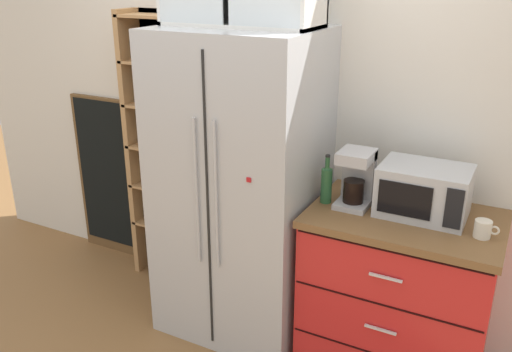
% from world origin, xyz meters
% --- Properties ---
extents(ground_plane, '(10.79, 10.79, 0.00)m').
position_xyz_m(ground_plane, '(0.00, 0.00, 0.00)').
color(ground_plane, olive).
extents(wall_back_cream, '(5.08, 0.10, 2.55)m').
position_xyz_m(wall_back_cream, '(0.00, 0.40, 1.27)').
color(wall_back_cream, silver).
rests_on(wall_back_cream, ground).
extents(refrigerator, '(0.89, 0.74, 1.83)m').
position_xyz_m(refrigerator, '(0.00, -0.01, 0.92)').
color(refrigerator, '#B7BABF').
rests_on(refrigerator, ground).
extents(pantry_shelf_column, '(0.56, 0.25, 1.88)m').
position_xyz_m(pantry_shelf_column, '(-0.74, 0.30, 0.96)').
color(pantry_shelf_column, brown).
rests_on(pantry_shelf_column, ground).
extents(counter_cabinet, '(0.97, 0.68, 0.93)m').
position_xyz_m(counter_cabinet, '(0.96, 0.03, 0.47)').
color(counter_cabinet, red).
rests_on(counter_cabinet, ground).
extents(microwave, '(0.44, 0.33, 0.26)m').
position_xyz_m(microwave, '(1.02, 0.08, 1.06)').
color(microwave, '#B7BABF').
rests_on(microwave, counter_cabinet).
extents(coffee_maker, '(0.17, 0.20, 0.31)m').
position_xyz_m(coffee_maker, '(0.68, 0.03, 1.09)').
color(coffee_maker, '#B7B7BC').
rests_on(coffee_maker, counter_cabinet).
extents(mug_cream, '(0.11, 0.08, 0.09)m').
position_xyz_m(mug_cream, '(1.33, -0.05, 0.98)').
color(mug_cream, silver).
rests_on(mug_cream, counter_cabinet).
extents(mug_navy, '(0.12, 0.09, 0.09)m').
position_xyz_m(mug_navy, '(0.96, -0.02, 0.98)').
color(mug_navy, navy).
rests_on(mug_navy, counter_cabinet).
extents(bottle_green, '(0.06, 0.06, 0.27)m').
position_xyz_m(bottle_green, '(0.53, -0.01, 1.05)').
color(bottle_green, '#285B33').
rests_on(bottle_green, counter_cabinet).
extents(chalkboard_menu, '(0.60, 0.04, 1.25)m').
position_xyz_m(chalkboard_menu, '(-1.34, 0.33, 0.63)').
color(chalkboard_menu, brown).
rests_on(chalkboard_menu, ground).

